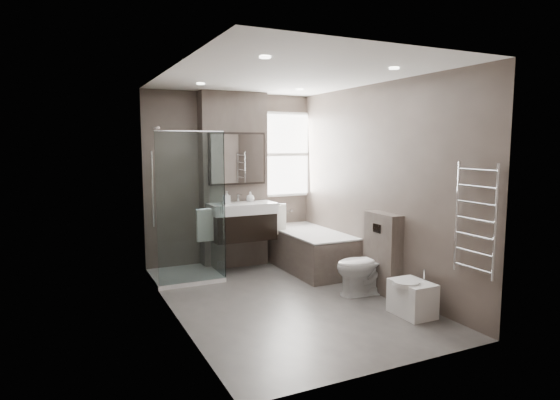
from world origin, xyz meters
TOP-DOWN VIEW (x-y plane):
  - room at (0.00, 0.00)m, footprint 2.70×3.90m
  - vanity_pier at (0.00, 1.77)m, footprint 1.00×0.25m
  - vanity at (0.00, 1.43)m, footprint 0.95×0.47m
  - mirror_cabinet at (0.00, 1.61)m, footprint 0.86×0.08m
  - towel_left at (-0.56, 1.40)m, footprint 0.24×0.06m
  - towel_right at (0.56, 1.40)m, footprint 0.24×0.06m
  - shower_enclosure at (-0.75, 1.35)m, footprint 0.90×0.90m
  - bathtub at (0.92, 1.10)m, footprint 0.75×1.60m
  - window at (0.90, 1.88)m, footprint 0.98×0.06m
  - toilet at (0.97, -0.21)m, footprint 0.75×0.47m
  - cistern_box at (1.21, -0.25)m, footprint 0.19×0.55m
  - bidet at (1.01, -1.02)m, footprint 0.40×0.46m
  - towel_radiator at (1.25, -1.60)m, footprint 0.03×0.49m
  - soap_bottle_a at (-0.22, 1.45)m, footprint 0.08×0.08m
  - soap_bottle_b at (0.16, 1.51)m, footprint 0.12×0.12m

SIDE VIEW (x-z plane):
  - bidet at x=1.01m, z-range -0.05..0.44m
  - bathtub at x=0.92m, z-range 0.03..0.60m
  - toilet at x=0.97m, z-range 0.00..0.72m
  - shower_enclosure at x=-0.75m, z-range -0.51..1.49m
  - cistern_box at x=1.21m, z-range 0.00..1.00m
  - towel_left at x=-0.56m, z-range 0.50..0.94m
  - towel_right at x=0.56m, z-range 0.50..0.94m
  - vanity at x=0.00m, z-range 0.41..1.07m
  - soap_bottle_b at x=0.16m, z-range 1.00..1.15m
  - soap_bottle_a at x=-0.22m, z-range 1.00..1.18m
  - towel_radiator at x=1.25m, z-range 0.57..1.67m
  - room at x=0.00m, z-range -0.05..2.65m
  - vanity_pier at x=0.00m, z-range 0.00..2.60m
  - mirror_cabinet at x=0.00m, z-range 1.25..2.01m
  - window at x=0.90m, z-range 1.01..2.34m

